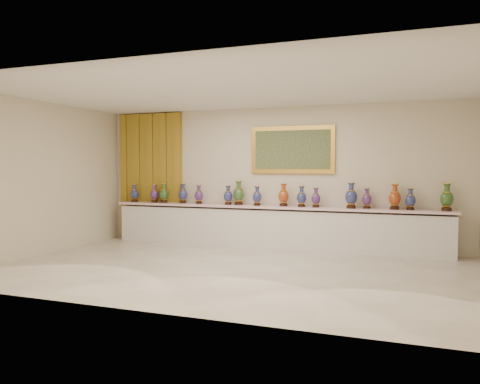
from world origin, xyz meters
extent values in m
plane|color=beige|center=(0.00, 0.00, 0.00)|extent=(8.00, 8.00, 0.00)
plane|color=beige|center=(0.00, 2.50, 1.50)|extent=(8.00, 0.00, 8.00)
plane|color=beige|center=(-4.00, 0.00, 1.50)|extent=(0.00, 5.00, 5.00)
plane|color=white|center=(0.00, 0.00, 3.00)|extent=(8.00, 8.00, 0.00)
cube|color=#A27522|center=(-3.03, 2.44, 1.50)|extent=(1.64, 0.14, 2.95)
cube|color=gold|center=(0.40, 2.46, 2.09)|extent=(1.80, 0.06, 1.00)
cube|color=#20381C|center=(0.40, 2.42, 2.09)|extent=(1.62, 0.02, 0.82)
cube|color=white|center=(0.00, 2.27, 0.41)|extent=(7.20, 0.42, 0.81)
cube|color=#F4CED4|center=(0.00, 2.25, 0.88)|extent=(7.28, 0.48, 0.05)
cylinder|color=black|center=(-3.36, 2.24, 0.92)|extent=(0.15, 0.15, 0.04)
cone|color=gold|center=(-3.36, 2.24, 0.97)|extent=(0.13, 0.13, 0.03)
ellipsoid|color=#0B1542|center=(-3.36, 2.24, 1.08)|extent=(0.22, 0.22, 0.24)
cylinder|color=gold|center=(-3.36, 2.24, 1.18)|extent=(0.13, 0.13, 0.01)
cylinder|color=#0B1542|center=(-3.36, 2.24, 1.24)|extent=(0.08, 0.08, 0.09)
cone|color=#0B1542|center=(-3.36, 2.24, 1.30)|extent=(0.13, 0.13, 0.03)
cylinder|color=gold|center=(-3.36, 2.24, 1.31)|extent=(0.14, 0.14, 0.01)
cylinder|color=black|center=(-2.82, 2.25, 0.92)|extent=(0.15, 0.15, 0.04)
cone|color=gold|center=(-2.82, 2.25, 0.97)|extent=(0.13, 0.13, 0.03)
ellipsoid|color=#210F50|center=(-2.82, 2.25, 1.08)|extent=(0.25, 0.25, 0.24)
cylinder|color=gold|center=(-2.82, 2.25, 1.18)|extent=(0.13, 0.13, 0.01)
cylinder|color=#210F50|center=(-2.82, 2.25, 1.23)|extent=(0.08, 0.08, 0.09)
cone|color=#210F50|center=(-2.82, 2.25, 1.29)|extent=(0.13, 0.13, 0.03)
cylinder|color=gold|center=(-2.82, 2.25, 1.31)|extent=(0.13, 0.13, 0.01)
cylinder|color=black|center=(-2.56, 2.23, 0.92)|extent=(0.16, 0.16, 0.04)
cone|color=gold|center=(-2.56, 2.23, 0.97)|extent=(0.14, 0.14, 0.03)
ellipsoid|color=black|center=(-2.56, 2.23, 1.09)|extent=(0.25, 0.25, 0.26)
cylinder|color=gold|center=(-2.56, 2.23, 1.20)|extent=(0.14, 0.14, 0.01)
cylinder|color=black|center=(-2.56, 2.23, 1.26)|extent=(0.08, 0.08, 0.09)
cone|color=black|center=(-2.56, 2.23, 1.32)|extent=(0.14, 0.14, 0.03)
cylinder|color=gold|center=(-2.56, 2.23, 1.34)|extent=(0.14, 0.14, 0.01)
cylinder|color=black|center=(-2.10, 2.29, 0.92)|extent=(0.16, 0.16, 0.04)
cone|color=gold|center=(-2.10, 2.29, 0.97)|extent=(0.14, 0.14, 0.03)
ellipsoid|color=#0B1542|center=(-2.10, 2.29, 1.09)|extent=(0.22, 0.22, 0.26)
cylinder|color=gold|center=(-2.10, 2.29, 1.20)|extent=(0.14, 0.14, 0.01)
cylinder|color=#0B1542|center=(-2.10, 2.29, 1.26)|extent=(0.08, 0.08, 0.09)
cone|color=#0B1542|center=(-2.10, 2.29, 1.32)|extent=(0.14, 0.14, 0.03)
cylinder|color=gold|center=(-2.10, 2.29, 1.34)|extent=(0.15, 0.15, 0.01)
cylinder|color=black|center=(-1.68, 2.23, 0.92)|extent=(0.15, 0.15, 0.04)
cone|color=gold|center=(-1.68, 2.23, 0.97)|extent=(0.13, 0.13, 0.03)
ellipsoid|color=#210F50|center=(-1.68, 2.23, 1.08)|extent=(0.25, 0.25, 0.24)
cylinder|color=gold|center=(-1.68, 2.23, 1.19)|extent=(0.13, 0.13, 0.01)
cylinder|color=#210F50|center=(-1.68, 2.23, 1.24)|extent=(0.08, 0.08, 0.09)
cone|color=#210F50|center=(-1.68, 2.23, 1.30)|extent=(0.13, 0.13, 0.03)
cylinder|color=gold|center=(-1.68, 2.23, 1.32)|extent=(0.14, 0.14, 0.01)
cylinder|color=black|center=(-0.97, 2.23, 0.92)|extent=(0.15, 0.15, 0.04)
cone|color=gold|center=(-0.97, 2.23, 0.97)|extent=(0.13, 0.13, 0.03)
ellipsoid|color=#0B1542|center=(-0.97, 2.23, 1.08)|extent=(0.20, 0.20, 0.24)
cylinder|color=gold|center=(-0.97, 2.23, 1.18)|extent=(0.13, 0.13, 0.01)
cylinder|color=#0B1542|center=(-0.97, 2.23, 1.24)|extent=(0.08, 0.08, 0.09)
cone|color=#0B1542|center=(-0.97, 2.23, 1.30)|extent=(0.13, 0.13, 0.03)
cylinder|color=gold|center=(-0.97, 2.23, 1.31)|extent=(0.14, 0.14, 0.01)
cylinder|color=black|center=(-0.74, 2.27, 0.93)|extent=(0.18, 0.18, 0.05)
cone|color=gold|center=(-0.74, 2.27, 0.98)|extent=(0.16, 0.16, 0.03)
ellipsoid|color=black|center=(-0.74, 2.27, 1.13)|extent=(0.24, 0.24, 0.30)
cylinder|color=gold|center=(-0.74, 2.27, 1.25)|extent=(0.16, 0.16, 0.01)
cylinder|color=black|center=(-0.74, 2.27, 1.32)|extent=(0.10, 0.10, 0.11)
cone|color=black|center=(-0.74, 2.27, 1.39)|extent=(0.16, 0.16, 0.04)
cylinder|color=gold|center=(-0.74, 2.27, 1.41)|extent=(0.17, 0.17, 0.01)
cylinder|color=black|center=(-0.30, 2.23, 0.92)|extent=(0.15, 0.15, 0.04)
cone|color=gold|center=(-0.30, 2.23, 0.97)|extent=(0.13, 0.13, 0.03)
ellipsoid|color=#0B1542|center=(-0.30, 2.23, 1.08)|extent=(0.20, 0.20, 0.24)
cylinder|color=gold|center=(-0.30, 2.23, 1.18)|extent=(0.13, 0.13, 0.01)
cylinder|color=#0B1542|center=(-0.30, 2.23, 1.24)|extent=(0.08, 0.08, 0.09)
cone|color=#0B1542|center=(-0.30, 2.23, 1.29)|extent=(0.13, 0.13, 0.03)
cylinder|color=gold|center=(-0.30, 2.23, 1.31)|extent=(0.14, 0.14, 0.01)
cylinder|color=black|center=(0.27, 2.26, 0.92)|extent=(0.17, 0.17, 0.05)
cone|color=gold|center=(0.27, 2.26, 0.98)|extent=(0.15, 0.15, 0.03)
ellipsoid|color=maroon|center=(0.27, 2.26, 1.11)|extent=(0.27, 0.27, 0.28)
cylinder|color=gold|center=(0.27, 2.26, 1.22)|extent=(0.15, 0.15, 0.01)
cylinder|color=maroon|center=(0.27, 2.26, 1.28)|extent=(0.09, 0.09, 0.10)
cone|color=maroon|center=(0.27, 2.26, 1.35)|extent=(0.15, 0.15, 0.04)
cylinder|color=gold|center=(0.27, 2.26, 1.37)|extent=(0.16, 0.16, 0.01)
cylinder|color=black|center=(0.66, 2.21, 0.92)|extent=(0.15, 0.15, 0.04)
cone|color=gold|center=(0.66, 2.21, 0.97)|extent=(0.13, 0.13, 0.03)
ellipsoid|color=#0B1542|center=(0.66, 2.21, 1.09)|extent=(0.25, 0.25, 0.25)
cylinder|color=gold|center=(0.66, 2.21, 1.19)|extent=(0.14, 0.14, 0.01)
cylinder|color=#0B1542|center=(0.66, 2.21, 1.25)|extent=(0.08, 0.08, 0.09)
cone|color=#0B1542|center=(0.66, 2.21, 1.31)|extent=(0.14, 0.14, 0.03)
cylinder|color=gold|center=(0.66, 2.21, 1.33)|extent=(0.14, 0.14, 0.01)
cylinder|color=black|center=(0.96, 2.22, 0.92)|extent=(0.14, 0.14, 0.04)
cone|color=gold|center=(0.96, 2.22, 0.96)|extent=(0.12, 0.12, 0.03)
ellipsoid|color=#210F50|center=(0.96, 2.22, 1.07)|extent=(0.22, 0.22, 0.23)
cylinder|color=gold|center=(0.96, 2.22, 1.17)|extent=(0.13, 0.13, 0.01)
cylinder|color=#210F50|center=(0.96, 2.22, 1.22)|extent=(0.07, 0.07, 0.08)
cone|color=#210F50|center=(0.96, 2.22, 1.28)|extent=(0.13, 0.13, 0.03)
cylinder|color=gold|center=(0.96, 2.22, 1.30)|extent=(0.13, 0.13, 0.01)
cylinder|color=black|center=(1.67, 2.22, 0.93)|extent=(0.18, 0.18, 0.05)
cone|color=gold|center=(1.67, 2.22, 0.98)|extent=(0.16, 0.16, 0.03)
ellipsoid|color=#0B1542|center=(1.67, 2.22, 1.12)|extent=(0.31, 0.31, 0.30)
cylinder|color=gold|center=(1.67, 2.22, 1.25)|extent=(0.16, 0.16, 0.01)
cylinder|color=#0B1542|center=(1.67, 2.22, 1.32)|extent=(0.10, 0.10, 0.11)
cone|color=#0B1542|center=(1.67, 2.22, 1.39)|extent=(0.16, 0.16, 0.04)
cylinder|color=gold|center=(1.67, 2.22, 1.41)|extent=(0.17, 0.17, 0.01)
cylinder|color=black|center=(1.96, 2.28, 0.92)|extent=(0.14, 0.14, 0.04)
cone|color=gold|center=(1.96, 2.28, 0.96)|extent=(0.13, 0.13, 0.03)
ellipsoid|color=#210F50|center=(1.96, 2.28, 1.08)|extent=(0.19, 0.19, 0.23)
cylinder|color=gold|center=(1.96, 2.28, 1.18)|extent=(0.13, 0.13, 0.01)
cylinder|color=#210F50|center=(1.96, 2.28, 1.23)|extent=(0.08, 0.08, 0.08)
cone|color=#210F50|center=(1.96, 2.28, 1.29)|extent=(0.13, 0.13, 0.03)
cylinder|color=gold|center=(1.96, 2.28, 1.30)|extent=(0.13, 0.13, 0.01)
cylinder|color=black|center=(2.49, 2.27, 0.92)|extent=(0.18, 0.18, 0.05)
cone|color=gold|center=(2.49, 2.27, 0.98)|extent=(0.15, 0.15, 0.03)
ellipsoid|color=maroon|center=(2.49, 2.27, 1.12)|extent=(0.23, 0.23, 0.29)
cylinder|color=gold|center=(2.49, 2.27, 1.24)|extent=(0.16, 0.16, 0.01)
cylinder|color=maroon|center=(2.49, 2.27, 1.30)|extent=(0.09, 0.09, 0.10)
cone|color=maroon|center=(2.49, 2.27, 1.37)|extent=(0.16, 0.16, 0.04)
cylinder|color=gold|center=(2.49, 2.27, 1.39)|extent=(0.16, 0.16, 0.01)
cylinder|color=black|center=(2.77, 2.25, 0.92)|extent=(0.15, 0.15, 0.04)
cone|color=gold|center=(2.77, 2.25, 0.97)|extent=(0.13, 0.13, 0.03)
ellipsoid|color=#0B1542|center=(2.77, 2.25, 1.08)|extent=(0.25, 0.25, 0.24)
cylinder|color=gold|center=(2.77, 2.25, 1.19)|extent=(0.13, 0.13, 0.01)
cylinder|color=#0B1542|center=(2.77, 2.25, 1.24)|extent=(0.08, 0.08, 0.09)
cone|color=#0B1542|center=(2.77, 2.25, 1.30)|extent=(0.13, 0.13, 0.03)
cylinder|color=gold|center=(2.77, 2.25, 1.32)|extent=(0.14, 0.14, 0.01)
cylinder|color=black|center=(3.41, 2.28, 0.93)|extent=(0.18, 0.18, 0.05)
cone|color=gold|center=(3.41, 2.28, 0.98)|extent=(0.16, 0.16, 0.03)
ellipsoid|color=black|center=(3.41, 2.28, 1.13)|extent=(0.26, 0.26, 0.30)
cylinder|color=gold|center=(3.41, 2.28, 1.25)|extent=(0.16, 0.16, 0.01)
cylinder|color=black|center=(3.41, 2.28, 1.32)|extent=(0.10, 0.10, 0.11)
cone|color=black|center=(3.41, 2.28, 1.39)|extent=(0.16, 0.16, 0.04)
cylinder|color=gold|center=(3.41, 2.28, 1.41)|extent=(0.17, 0.17, 0.01)
cube|color=white|center=(-1.73, 2.13, 0.90)|extent=(0.10, 0.06, 0.00)
camera|label=1|loc=(2.79, -7.24, 1.71)|focal=35.00mm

